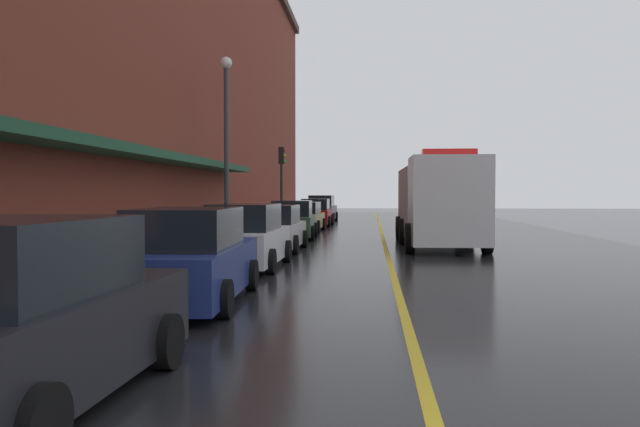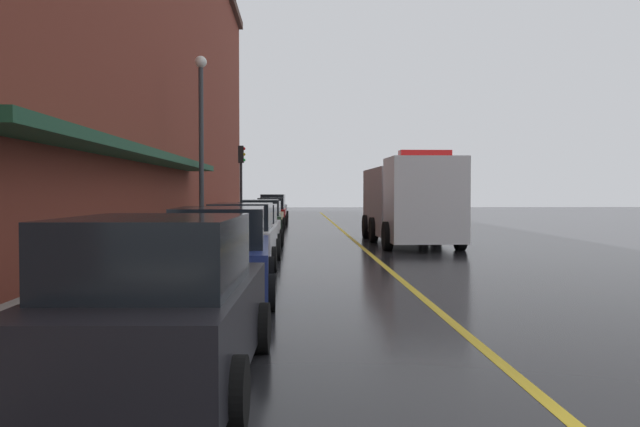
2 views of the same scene
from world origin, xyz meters
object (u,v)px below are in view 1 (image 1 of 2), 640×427
object	(u,v)px
parking_meter_1	(279,211)
parked_car_7	(322,209)
parked_car_4	(293,221)
street_lamp_left	(226,129)
parked_car_0	(16,319)
parked_car_5	(304,217)
parked_car_6	(316,213)
box_truck	(438,202)
parking_meter_0	(303,206)
parking_meter_2	(213,224)
parked_car_3	(273,229)
parked_car_2	(246,238)
parked_car_1	(190,259)
traffic_light_near	(282,171)

from	to	relation	value
parking_meter_1	parked_car_7	bearing A→B (deg)	83.11
parked_car_4	street_lamp_left	distance (m)	5.98
parked_car_0	parked_car_5	size ratio (longest dim) A/B	1.02
parked_car_6	box_truck	bearing A→B (deg)	-157.58
parked_car_6	parked_car_0	bearing A→B (deg)	-179.69
parking_meter_0	parking_meter_2	distance (m)	26.36
parked_car_7	parking_meter_0	world-z (taller)	parked_car_7
parked_car_3	box_truck	size ratio (longest dim) A/B	0.47
parked_car_2	parking_meter_1	size ratio (longest dim) A/B	3.46
parked_car_7	parking_meter_2	size ratio (longest dim) A/B	3.61
parked_car_0	parking_meter_1	world-z (taller)	parked_car_0
parked_car_1	parking_meter_0	size ratio (longest dim) A/B	3.72
parked_car_1	box_truck	xyz separation A→B (m)	(5.85, 13.38, 0.83)
parking_meter_1	street_lamp_left	world-z (taller)	street_lamp_left
parked_car_7	box_truck	size ratio (longest dim) A/B	0.53
parked_car_0	box_truck	size ratio (longest dim) A/B	0.49
parked_car_3	parked_car_5	xyz separation A→B (m)	(-0.09, 11.34, -0.02)
parking_meter_1	parked_car_1	bearing A→B (deg)	-86.16
parked_car_2	parked_car_7	xyz separation A→B (m)	(-0.06, 28.15, 0.05)
parking_meter_2	parking_meter_1	bearing A→B (deg)	90.00
parked_car_6	traffic_light_near	bearing A→B (deg)	164.52
parked_car_2	box_truck	size ratio (longest dim) A/B	0.51
parked_car_3	parking_meter_1	distance (m)	11.56
parked_car_5	parking_meter_0	distance (m)	12.13
parked_car_0	parking_meter_1	bearing A→B (deg)	4.86
parked_car_3	parking_meter_2	xyz separation A→B (m)	(-1.41, -2.97, 0.31)
parking_meter_2	parked_car_5	bearing A→B (deg)	84.74
box_truck	parked_car_6	bearing A→B (deg)	-158.44
parked_car_6	street_lamp_left	size ratio (longest dim) A/B	0.61
parked_car_1	parked_car_3	bearing A→B (deg)	-1.76
parked_car_4	street_lamp_left	bearing A→B (deg)	153.46
parked_car_2	box_truck	bearing A→B (deg)	-36.59
parking_meter_2	traffic_light_near	world-z (taller)	traffic_light_near
parked_car_0	parking_meter_0	bearing A→B (deg)	3.97
parked_car_1	street_lamp_left	size ratio (longest dim) A/B	0.71
parked_car_0	parking_meter_0	xyz separation A→B (m)	(-1.46, 39.95, 0.23)
parked_car_1	parked_car_3	distance (m)	10.77
parked_car_0	box_truck	world-z (taller)	box_truck
parked_car_0	parked_car_7	distance (m)	39.59
parked_car_1	parking_meter_1	size ratio (longest dim) A/B	3.72
parked_car_1	box_truck	distance (m)	14.62
parked_car_4	parked_car_7	xyz separation A→B (m)	(0.02, 17.01, 0.07)
parking_meter_2	street_lamp_left	distance (m)	5.76
parked_car_6	parked_car_7	world-z (taller)	parked_car_7
parked_car_2	parking_meter_0	xyz separation A→B (m)	(-1.45, 28.51, 0.25)
parked_car_2	traffic_light_near	xyz separation A→B (m)	(-1.39, 17.19, 2.35)
traffic_light_near	parking_meter_2	bearing A→B (deg)	-90.23
parked_car_5	parked_car_6	size ratio (longest dim) A/B	1.03
parked_car_1	parked_car_5	bearing A→B (deg)	-1.75
parked_car_4	parked_car_5	bearing A→B (deg)	-1.42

